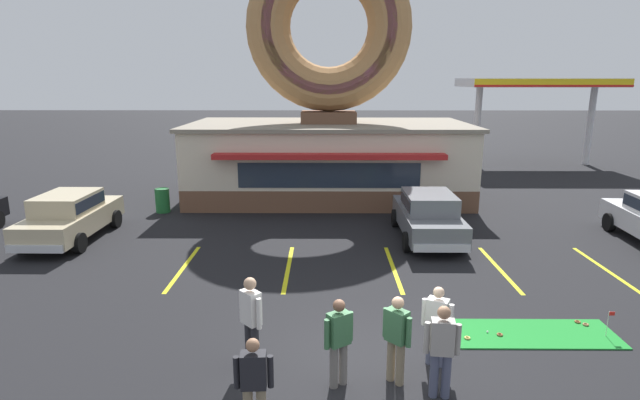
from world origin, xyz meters
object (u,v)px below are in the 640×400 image
(pedestrian_clipboard_woman, at_px, (254,381))
(pedestrian_hooded_kid, at_px, (437,323))
(trash_bin, at_px, (162,200))
(car_champagne, at_px, (70,214))
(car_grey, at_px, (428,214))
(pedestrian_beanie_man, at_px, (251,317))
(pedestrian_blue_sweater_man, at_px, (339,339))
(pedestrian_leather_jacket_man, at_px, (442,348))
(golf_ball, at_px, (487,332))
(pedestrian_crossing_woman, at_px, (397,336))
(putting_flag_pin, at_px, (610,318))

(pedestrian_clipboard_woman, bearing_deg, pedestrian_hooded_kid, 30.62)
(pedestrian_clipboard_woman, xyz_separation_m, trash_bin, (-5.48, 12.92, -0.35))
(pedestrian_hooded_kid, bearing_deg, car_champagne, 144.63)
(pedestrian_clipboard_woman, bearing_deg, car_grey, 64.61)
(car_grey, relative_size, pedestrian_beanie_man, 2.59)
(pedestrian_clipboard_woman, bearing_deg, car_champagne, 128.41)
(car_champagne, distance_m, pedestrian_beanie_man, 10.36)
(pedestrian_blue_sweater_man, relative_size, pedestrian_leather_jacket_man, 0.98)
(golf_ball, height_order, pedestrian_blue_sweater_man, pedestrian_blue_sweater_man)
(golf_ball, bearing_deg, pedestrian_crossing_woman, -141.73)
(car_grey, distance_m, pedestrian_beanie_man, 9.09)
(car_grey, bearing_deg, car_champagne, -179.17)
(putting_flag_pin, bearing_deg, trash_bin, 141.23)
(golf_ball, height_order, car_champagne, car_champagne)
(pedestrian_leather_jacket_man, height_order, pedestrian_beanie_man, pedestrian_beanie_man)
(pedestrian_hooded_kid, distance_m, pedestrian_leather_jacket_man, 0.99)
(pedestrian_leather_jacket_man, bearing_deg, pedestrian_clipboard_woman, -163.70)
(putting_flag_pin, height_order, car_grey, car_grey)
(car_grey, bearing_deg, pedestrian_hooded_kid, -100.22)
(putting_flag_pin, height_order, pedestrian_blue_sweater_man, pedestrian_blue_sweater_man)
(car_champagne, height_order, car_grey, same)
(car_grey, xyz_separation_m, trash_bin, (-10.00, 3.41, -0.37))
(pedestrian_hooded_kid, height_order, pedestrian_clipboard_woman, pedestrian_hooded_kid)
(golf_ball, distance_m, trash_bin, 14.06)
(golf_ball, bearing_deg, car_grey, 89.89)
(golf_ball, height_order, putting_flag_pin, putting_flag_pin)
(car_grey, relative_size, pedestrian_clipboard_woman, 2.94)
(golf_ball, height_order, car_grey, car_grey)
(putting_flag_pin, xyz_separation_m, trash_bin, (-12.45, 10.00, 0.06))
(pedestrian_blue_sweater_man, height_order, pedestrian_clipboard_woman, pedestrian_blue_sweater_man)
(pedestrian_leather_jacket_man, bearing_deg, golf_ball, 55.01)
(trash_bin, bearing_deg, pedestrian_crossing_woman, -56.16)
(car_champagne, xyz_separation_m, pedestrian_beanie_man, (7.10, -7.54, 0.12))
(putting_flag_pin, bearing_deg, pedestrian_leather_jacket_man, -152.78)
(pedestrian_leather_jacket_man, relative_size, pedestrian_beanie_man, 0.94)
(pedestrian_hooded_kid, bearing_deg, car_grey, 79.78)
(pedestrian_leather_jacket_man, relative_size, pedestrian_crossing_woman, 1.02)
(car_grey, distance_m, pedestrian_hooded_kid, 7.77)
(pedestrian_blue_sweater_man, xyz_separation_m, pedestrian_hooded_kid, (1.83, 0.66, -0.03))
(golf_ball, distance_m, pedestrian_blue_sweater_man, 3.78)
(pedestrian_hooded_kid, height_order, pedestrian_leather_jacket_man, pedestrian_leather_jacket_man)
(pedestrian_leather_jacket_man, relative_size, trash_bin, 1.70)
(pedestrian_blue_sweater_man, distance_m, pedestrian_hooded_kid, 1.95)
(pedestrian_crossing_woman, distance_m, trash_bin, 14.00)
(pedestrian_blue_sweater_man, height_order, pedestrian_hooded_kid, pedestrian_blue_sweater_man)
(putting_flag_pin, bearing_deg, golf_ball, 177.54)
(car_champagne, bearing_deg, car_grey, 0.83)
(car_grey, bearing_deg, putting_flag_pin, -69.56)
(pedestrian_hooded_kid, bearing_deg, pedestrian_crossing_woman, -145.87)
(pedestrian_beanie_man, distance_m, pedestrian_crossing_woman, 2.65)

